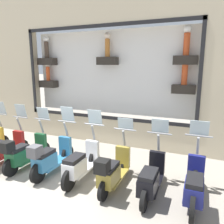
{
  "coord_description": "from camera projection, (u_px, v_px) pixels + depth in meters",
  "views": [
    {
      "loc": [
        -3.71,
        -3.31,
        2.86
      ],
      "look_at": [
        2.16,
        -0.84,
        1.52
      ],
      "focal_mm": 35.0,
      "sensor_mm": 36.0,
      "label": 1
    }
  ],
  "objects": [
    {
      "name": "ground_plane",
      "position": [
        44.0,
        189.0,
        5.2
      ],
      "size": [
        120.0,
        120.0,
        0.0
      ],
      "primitive_type": "plane",
      "color": "gray"
    },
    {
      "name": "building_facade",
      "position": [
        106.0,
        26.0,
        7.58
      ],
      "size": [
        1.24,
        36.0,
        8.22
      ],
      "color": "beige",
      "rests_on": "ground_plane"
    },
    {
      "name": "scooter_navy_0",
      "position": [
        194.0,
        185.0,
        4.5
      ],
      "size": [
        1.81,
        0.61,
        1.64
      ],
      "color": "black",
      "rests_on": "ground_plane"
    },
    {
      "name": "scooter_black_1",
      "position": [
        151.0,
        178.0,
        4.84
      ],
      "size": [
        1.79,
        0.61,
        1.59
      ],
      "color": "black",
      "rests_on": "ground_plane"
    },
    {
      "name": "scooter_olive_2",
      "position": [
        112.0,
        171.0,
        5.12
      ],
      "size": [
        1.79,
        0.6,
        1.53
      ],
      "color": "black",
      "rests_on": "ground_plane"
    },
    {
      "name": "scooter_white_3",
      "position": [
        81.0,
        163.0,
        5.53
      ],
      "size": [
        1.81,
        0.6,
        1.68
      ],
      "color": "black",
      "rests_on": "ground_plane"
    },
    {
      "name": "scooter_teal_4",
      "position": [
        50.0,
        157.0,
        5.81
      ],
      "size": [
        1.8,
        0.6,
        1.71
      ],
      "color": "black",
      "rests_on": "ground_plane"
    },
    {
      "name": "scooter_green_5",
      "position": [
        24.0,
        153.0,
        6.15
      ],
      "size": [
        1.8,
        0.6,
        1.62
      ],
      "color": "black",
      "rests_on": "ground_plane"
    },
    {
      "name": "scooter_red_6",
      "position": [
        1.0,
        148.0,
        6.49
      ],
      "size": [
        1.79,
        0.61,
        1.66
      ],
      "color": "black",
      "rests_on": "ground_plane"
    }
  ]
}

